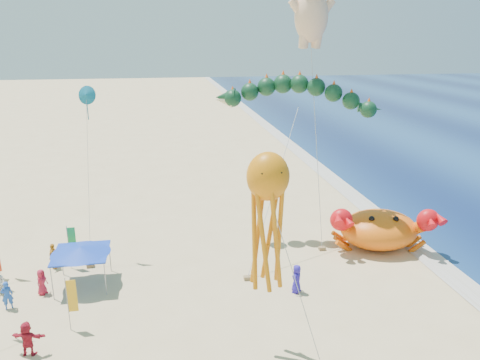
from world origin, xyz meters
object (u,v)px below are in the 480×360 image
object	(u,v)px
octopus_kite	(267,211)
canopy_blue	(81,250)
crab_inflatable	(380,228)
dragon_kite	(296,99)
cherub_kite	(312,7)

from	to	relation	value
octopus_kite	canopy_blue	xyz separation A→B (m)	(-10.19, 8.53, -5.26)
crab_inflatable	canopy_blue	size ratio (longest dim) A/B	2.15
dragon_kite	cherub_kite	bearing A→B (deg)	31.63
crab_inflatable	dragon_kite	bearing A→B (deg)	153.74
cherub_kite	octopus_kite	distance (m)	18.45
canopy_blue	crab_inflatable	bearing A→B (deg)	5.42
octopus_kite	canopy_blue	size ratio (longest dim) A/B	2.82
crab_inflatable	octopus_kite	distance (m)	16.65
dragon_kite	octopus_kite	distance (m)	14.91
octopus_kite	canopy_blue	world-z (taller)	octopus_kite
dragon_kite	octopus_kite	bearing A→B (deg)	-111.25
crab_inflatable	cherub_kite	distance (m)	17.13
dragon_kite	canopy_blue	bearing A→B (deg)	-162.02
crab_inflatable	dragon_kite	distance (m)	11.65
cherub_kite	canopy_blue	world-z (taller)	cherub_kite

